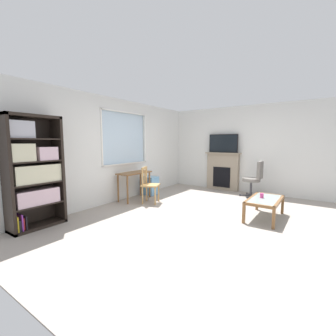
{
  "coord_description": "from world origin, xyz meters",
  "views": [
    {
      "loc": [
        -4.1,
        -1.94,
        1.51
      ],
      "look_at": [
        0.13,
        0.99,
        0.92
      ],
      "focal_mm": 23.96,
      "sensor_mm": 36.0,
      "label": 1
    }
  ],
  "objects": [
    {
      "name": "tv",
      "position": [
        2.68,
        0.65,
        1.48
      ],
      "size": [
        0.06,
        0.91,
        0.57
      ],
      "color": "black",
      "rests_on": "fireplace"
    },
    {
      "name": "ground",
      "position": [
        0.0,
        0.0,
        -0.01
      ],
      "size": [
        6.59,
        5.87,
        0.02
      ],
      "primitive_type": "cube",
      "color": "#9E9389"
    },
    {
      "name": "sippy_cup",
      "position": [
        0.59,
        -0.99,
        0.45
      ],
      "size": [
        0.07,
        0.07,
        0.09
      ],
      "primitive_type": "cylinder",
      "color": "#DB3D84",
      "rests_on": "coffee_table"
    },
    {
      "name": "wall_right",
      "position": [
        2.85,
        0.0,
        1.3
      ],
      "size": [
        0.12,
        5.07,
        2.6
      ],
      "primitive_type": "cube",
      "color": "silver",
      "rests_on": "ground"
    },
    {
      "name": "bookshelf",
      "position": [
        -2.27,
        2.19,
        1.01
      ],
      "size": [
        0.9,
        0.38,
        1.98
      ],
      "color": "black",
      "rests_on": "ground"
    },
    {
      "name": "desk_under_window",
      "position": [
        0.16,
        2.09,
        0.6
      ],
      "size": [
        0.94,
        0.43,
        0.73
      ],
      "color": "brown",
      "rests_on": "ground"
    },
    {
      "name": "wall_back_with_window",
      "position": [
        -0.02,
        2.44,
        1.26
      ],
      "size": [
        5.59,
        0.15,
        2.6
      ],
      "color": "silver",
      "rests_on": "ground"
    },
    {
      "name": "fireplace",
      "position": [
        2.7,
        0.65,
        0.6
      ],
      "size": [
        0.26,
        1.1,
        1.19
      ],
      "color": "gray",
      "rests_on": "ground"
    },
    {
      "name": "coffee_table",
      "position": [
        0.56,
        -1.05,
        0.35
      ],
      "size": [
        1.08,
        0.56,
        0.4
      ],
      "color": "#8C9E99",
      "rests_on": "ground"
    },
    {
      "name": "wooden_chair",
      "position": [
        0.15,
        1.57,
        0.46
      ],
      "size": [
        0.54,
        0.53,
        0.9
      ],
      "color": "tan",
      "rests_on": "ground"
    },
    {
      "name": "office_chair",
      "position": [
        2.24,
        -0.44,
        0.55
      ],
      "size": [
        0.56,
        0.58,
        1.0
      ],
      "color": "slate",
      "rests_on": "ground"
    },
    {
      "name": "plastic_drawer_unit",
      "position": [
        0.87,
        2.14,
        0.26
      ],
      "size": [
        0.35,
        0.4,
        0.52
      ],
      "primitive_type": "cube",
      "color": "#72ADDB",
      "rests_on": "ground"
    }
  ]
}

